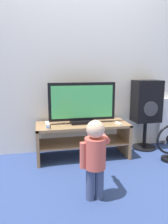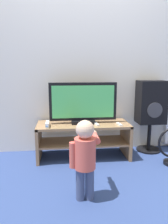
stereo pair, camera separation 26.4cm
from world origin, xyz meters
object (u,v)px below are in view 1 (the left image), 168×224
remote_primary (119,123)px  speaker_tower (146,103)px  remote_secondary (96,124)px  game_console (47,125)px  television (82,104)px  child (95,153)px

remote_primary → speaker_tower: speaker_tower is taller
remote_secondary → speaker_tower: 0.84m
game_console → remote_primary: (0.87, -0.03, -0.02)m
television → child: bearing=-94.7°
television → remote_primary: bearing=-20.0°
television → speaker_tower: (0.93, 0.11, -0.05)m
remote_primary → television: bearing=160.0°
speaker_tower → remote_primary: bearing=-152.2°
game_console → television: bearing=16.0°
remote_primary → speaker_tower: bearing=27.8°
child → speaker_tower: bearing=46.3°
game_console → speaker_tower: 1.41m
television → child: (-0.08, -0.95, -0.28)m
television → remote_secondary: 0.31m
remote_primary → child: (-0.51, -0.79, -0.04)m
game_console → remote_secondary: size_ratio=1.42×
television → speaker_tower: speaker_tower is taller
child → speaker_tower: 1.48m
game_console → child: bearing=-66.1°
remote_primary → remote_secondary: same height
remote_primary → remote_secondary: size_ratio=0.99×
game_console → remote_primary: game_console is taller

